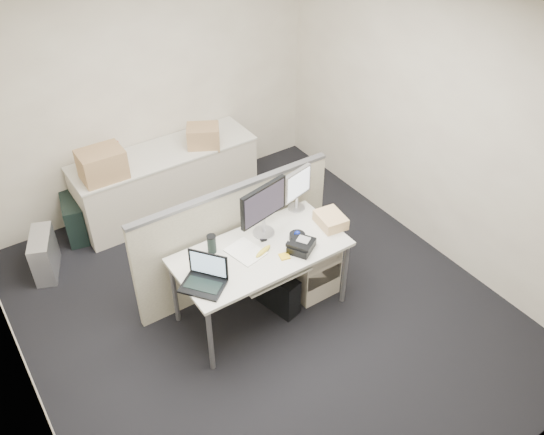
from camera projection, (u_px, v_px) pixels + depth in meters
floor at (262, 310)px, 5.38m from camera, size 4.00×4.50×0.01m
ceiling at (257, 21)px, 3.72m from camera, size 4.00×4.50×0.01m
wall_back at (143, 89)px, 6.02m from camera, size 4.00×0.02×2.70m
wall_front at (489, 393)px, 3.07m from camera, size 4.00×0.02×2.70m
wall_right at (437, 123)px, 5.43m from camera, size 0.02×4.50×2.70m
desk at (261, 256)px, 4.97m from camera, size 1.50×0.75×0.73m
keyboard_tray at (272, 272)px, 4.87m from camera, size 0.62×0.32×0.02m
drawer_pedestal at (307, 259)px, 5.45m from camera, size 0.40×0.55×0.65m
cubicle_partition at (235, 239)px, 5.33m from camera, size 2.00×0.06×1.10m
back_counter at (167, 181)px, 6.42m from camera, size 2.00×0.60×0.72m
monitor_main at (264, 211)px, 4.95m from camera, size 0.54×0.30×0.51m
monitor_small at (297, 190)px, 5.28m from camera, size 0.37×0.25×0.41m
laptop at (202, 275)px, 4.50m from camera, size 0.41×0.42×0.25m
trackball at (297, 237)px, 5.03m from camera, size 0.18×0.18×0.05m
desk_phone at (301, 246)px, 4.92m from camera, size 0.29×0.28×0.07m
paper_stack at (246, 252)px, 4.90m from camera, size 0.30×0.35×0.01m
sticky_pad at (284, 256)px, 4.86m from camera, size 0.10×0.10×0.01m
travel_mug at (212, 244)px, 4.87m from camera, size 0.08×0.08×0.16m
banana at (263, 251)px, 4.89m from camera, size 0.20×0.11×0.04m
cellphone at (262, 238)px, 5.05m from camera, size 0.07×0.11×0.01m
manila_folders at (331, 220)px, 5.18m from camera, size 0.26×0.31×0.11m
keyboard at (267, 271)px, 4.85m from camera, size 0.48×0.24×0.03m
pc_tower_desk at (278, 291)px, 5.28m from camera, size 0.26×0.45×0.39m
pc_tower_spare_dark at (74, 218)px, 6.10m from camera, size 0.29×0.52×0.45m
pc_tower_spare_silver at (44, 254)px, 5.65m from camera, size 0.35×0.51×0.45m
cardboard_box_left at (102, 165)px, 5.71m from camera, size 0.44×0.33×0.33m
cardboard_box_right at (203, 137)px, 6.23m from camera, size 0.43×0.40×0.25m
red_binder at (116, 161)px, 5.80m from camera, size 0.20×0.31×0.29m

